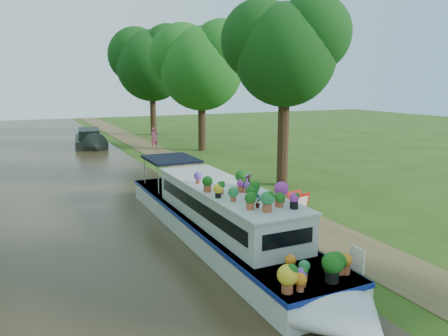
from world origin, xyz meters
TOP-DOWN VIEW (x-y plane):
  - ground at (0.00, 0.00)m, footprint 100.00×100.00m
  - canal_water at (-6.00, 0.00)m, footprint 10.00×100.00m
  - towpath at (1.20, 0.00)m, footprint 2.20×100.00m
  - plant_boat at (-2.25, -3.15)m, footprint 2.29×13.52m
  - tree_near_overhang at (3.79, 3.06)m, footprint 5.52×5.28m
  - tree_near_mid at (4.48, 15.08)m, footprint 6.90×6.60m
  - tree_near_far at (3.98, 26.09)m, footprint 7.59×7.26m
  - second_boat at (-2.75, 21.10)m, footprint 2.72×7.12m
  - sandwich_board at (1.04, -2.33)m, footprint 0.74×0.69m
  - pedestrian_pink at (1.50, 17.17)m, footprint 0.59×0.39m
  - verge_plant at (0.05, -1.99)m, footprint 0.45×0.41m

SIDE VIEW (x-z plane):
  - ground at x=0.00m, z-range 0.00..0.00m
  - canal_water at x=-6.00m, z-range 0.00..0.02m
  - towpath at x=1.20m, z-range 0.00..0.03m
  - verge_plant at x=0.05m, z-range 0.00..0.44m
  - sandwich_board at x=1.04m, z-range -0.02..1.10m
  - second_boat at x=-2.75m, z-range -0.13..1.21m
  - pedestrian_pink at x=1.50m, z-range 0.03..1.65m
  - plant_boat at x=-2.25m, z-range -0.30..2.01m
  - tree_near_mid at x=4.48m, z-range 1.74..11.14m
  - tree_near_overhang at x=3.79m, z-range 2.11..11.10m
  - tree_near_far at x=3.98m, z-range 1.90..12.20m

